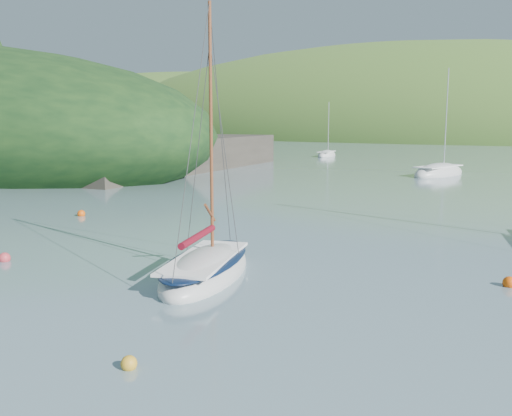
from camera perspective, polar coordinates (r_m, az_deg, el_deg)
The scene contains 5 objects.
ground at distance 19.20m, azimuth -16.25°, elevation -8.34°, with size 700.00×700.00×0.00m, color slate.
daysailer_white at distance 20.57m, azimuth -5.04°, elevation -6.19°, with size 4.77×7.15×10.32m.
distant_sloop_a at distance 59.67m, azimuth 17.80°, elevation 3.30°, with size 4.31×8.42×11.45m.
distant_sloop_c at distance 86.74m, azimuth 7.08°, elevation 5.25°, with size 3.48×6.51×8.82m.
mooring_buoys at distance 23.73m, azimuth -15.14°, elevation -4.70°, with size 23.85×13.06×0.49m.
Camera 1 is at (14.42, -11.39, 5.57)m, focal length 40.00 mm.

